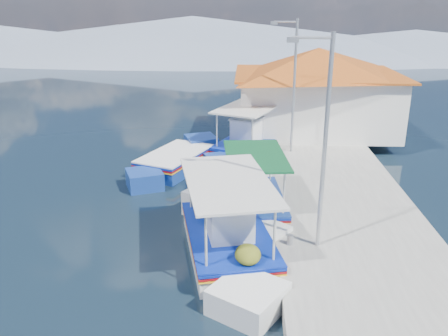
{
  "coord_description": "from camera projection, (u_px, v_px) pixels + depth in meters",
  "views": [
    {
      "loc": [
        2.46,
        -10.25,
        7.24
      ],
      "look_at": [
        1.66,
        6.27,
        1.3
      ],
      "focal_mm": 37.63,
      "sensor_mm": 36.0,
      "label": 1
    }
  ],
  "objects": [
    {
      "name": "main_caique",
      "position": [
        228.0,
        237.0,
        14.15
      ],
      "size": [
        3.45,
        7.82,
        2.64
      ],
      "rotation": [
        0.0,
        0.0,
        -0.22
      ],
      "color": "white",
      "rests_on": "ground"
    },
    {
      "name": "caique_blue_hull",
      "position": [
        175.0,
        162.0,
        21.18
      ],
      "size": [
        3.69,
        6.28,
        1.21
      ],
      "rotation": [
        0.0,
        0.0,
        0.4
      ],
      "color": "navy",
      "rests_on": "ground"
    },
    {
      "name": "quay",
      "position": [
        337.0,
        199.0,
        17.49
      ],
      "size": [
        5.0,
        44.0,
        0.5
      ],
      "primitive_type": "cube",
      "color": "#A3A299",
      "rests_on": "ground"
    },
    {
      "name": "lamp_post_far",
      "position": [
        292.0,
        80.0,
        21.03
      ],
      "size": [
        1.21,
        0.14,
        6.0
      ],
      "color": "#A5A8AD",
      "rests_on": "quay"
    },
    {
      "name": "harbor_building",
      "position": [
        316.0,
        88.0,
        25.08
      ],
      "size": [
        10.49,
        10.49,
        4.4
      ],
      "color": "silver",
      "rests_on": "quay"
    },
    {
      "name": "caique_far",
      "position": [
        249.0,
        144.0,
        23.18
      ],
      "size": [
        4.25,
        7.1,
        2.71
      ],
      "rotation": [
        0.0,
        0.0,
        0.41
      ],
      "color": "navy",
      "rests_on": "ground"
    },
    {
      "name": "ground",
      "position": [
        149.0,
        295.0,
        12.2
      ],
      "size": [
        160.0,
        160.0,
        0.0
      ],
      "primitive_type": "plane",
      "color": "black",
      "rests_on": "ground"
    },
    {
      "name": "caique_green_canopy",
      "position": [
        254.0,
        203.0,
        16.79
      ],
      "size": [
        2.38,
        6.62,
        2.49
      ],
      "rotation": [
        0.0,
        0.0,
        -0.1
      ],
      "color": "white",
      "rests_on": "ground"
    },
    {
      "name": "lamp_post_near",
      "position": [
        322.0,
        134.0,
        12.57
      ],
      "size": [
        1.21,
        0.14,
        6.0
      ],
      "color": "#A5A8AD",
      "rests_on": "quay"
    },
    {
      "name": "mountain_ridge",
      "position": [
        277.0,
        40.0,
        63.85
      ],
      "size": [
        171.4,
        96.0,
        5.5
      ],
      "color": "gray",
      "rests_on": "ground"
    },
    {
      "name": "bollards",
      "position": [
        282.0,
        196.0,
        16.74
      ],
      "size": [
        0.2,
        17.2,
        0.3
      ],
      "color": "#A5A8AD",
      "rests_on": "quay"
    }
  ]
}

